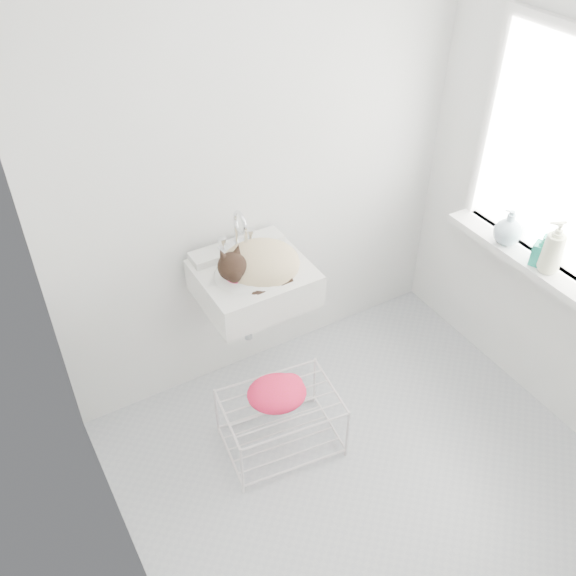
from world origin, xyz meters
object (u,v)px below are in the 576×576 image
cat (257,263)px  bottle_a (546,270)px  sink (253,269)px  bottle_b (537,264)px  wire_rack (281,424)px  bottle_c (505,242)px

cat → bottle_a: bearing=-16.8°
sink → bottle_a: (1.19, -0.70, 0.00)m
bottle_b → cat: bearing=151.8°
cat → bottle_a: (1.18, -0.69, -0.04)m
sink → bottle_b: 1.36m
wire_rack → bottle_b: bearing=-12.2°
cat → wire_rack: (-0.08, -0.36, -0.74)m
bottle_a → wire_rack: bearing=165.4°
sink → wire_rack: bearing=-100.6°
bottle_c → cat: bearing=160.4°
wire_rack → bottle_b: bottle_b is taller
bottle_c → bottle_b: bearing=-90.0°
bottle_c → bottle_a: bearing=-90.0°
bottle_b → bottle_c: bottle_c is taller
wire_rack → cat: bearing=76.8°
wire_rack → bottle_c: (1.26, -0.06, 0.70)m
wire_rack → bottle_c: bearing=-2.8°
sink → cat: bearing=-50.3°
cat → wire_rack: size_ratio=0.81×
wire_rack → bottle_a: bearing=-14.6°
wire_rack → bottle_c: size_ratio=3.04×
bottle_b → wire_rack: bearing=167.8°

